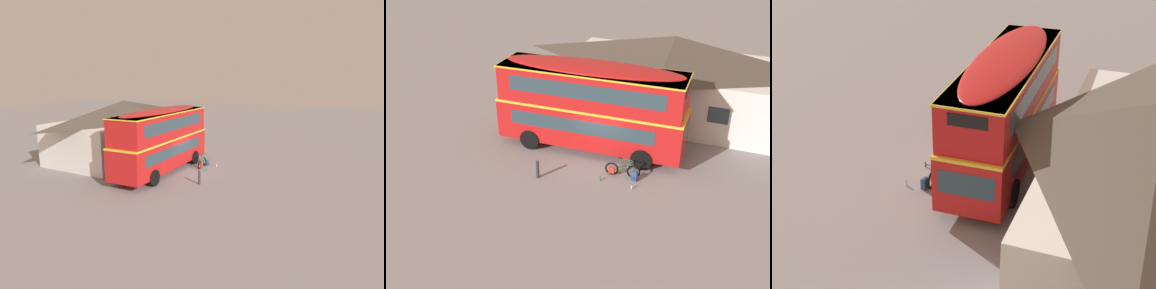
# 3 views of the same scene
# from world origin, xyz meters

# --- Properties ---
(ground_plane) EXTENTS (120.00, 120.00, 0.00)m
(ground_plane) POSITION_xyz_m (0.00, 0.00, 0.00)
(ground_plane) COLOR gray
(double_decker_bus) EXTENTS (10.00, 2.80, 4.79)m
(double_decker_bus) POSITION_xyz_m (-0.81, 1.11, 2.64)
(double_decker_bus) COLOR black
(double_decker_bus) RESTS_ON ground
(touring_bicycle) EXTENTS (1.76, 0.53, 1.03)m
(touring_bicycle) POSITION_xyz_m (1.47, -1.14, 0.37)
(touring_bicycle) COLOR black
(touring_bicycle) RESTS_ON ground
(backpack_on_ground) EXTENTS (0.34, 0.31, 0.50)m
(backpack_on_ground) POSITION_xyz_m (2.17, -1.30, 0.26)
(backpack_on_ground) COLOR #2D4C7A
(backpack_on_ground) RESTS_ON ground
(water_bottle_green_metal) EXTENTS (0.08, 0.08, 0.23)m
(water_bottle_green_metal) POSITION_xyz_m (0.61, -1.89, 0.11)
(water_bottle_green_metal) COLOR green
(water_bottle_green_metal) RESTS_ON ground
(water_bottle_clear_plastic) EXTENTS (0.07, 0.07, 0.23)m
(water_bottle_clear_plastic) POSITION_xyz_m (2.23, -2.07, 0.11)
(water_bottle_clear_plastic) COLOR silver
(water_bottle_clear_plastic) RESTS_ON ground
(pub_building) EXTENTS (13.67, 7.62, 4.95)m
(pub_building) POSITION_xyz_m (2.46, 6.99, 2.52)
(pub_building) COLOR silver
(pub_building) RESTS_ON ground
(kerb_bollard) EXTENTS (0.16, 0.16, 0.97)m
(kerb_bollard) POSITION_xyz_m (-2.35, -2.61, 0.50)
(kerb_bollard) COLOR #333338
(kerb_bollard) RESTS_ON ground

